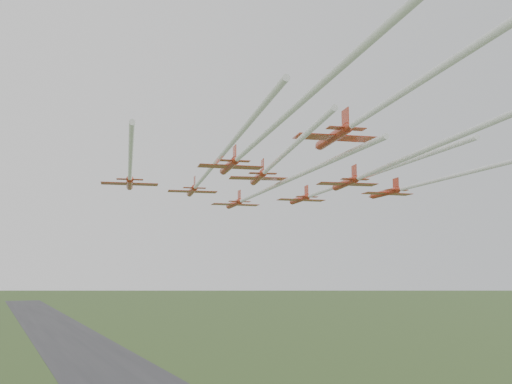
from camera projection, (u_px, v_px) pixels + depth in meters
name	position (u px, v px, depth m)	size (l,w,h in m)	color
runway	(79.00, 347.00, 270.14)	(38.00, 900.00, 0.04)	#2E2E30
jet_lead	(259.00, 193.00, 101.67)	(15.08, 69.73, 2.93)	#BF381E
jet_row2_left	(206.00, 174.00, 85.43)	(18.55, 68.07, 2.64)	#BF381E
jet_row2_right	(329.00, 189.00, 95.24)	(14.33, 59.37, 2.71)	#BF381E
jet_row3_left	(130.00, 174.00, 79.79)	(12.87, 43.14, 2.58)	#BF381E
jet_row3_mid	(269.00, 167.00, 81.81)	(15.88, 45.48, 2.82)	#BF381E
jet_row3_right	(427.00, 183.00, 88.59)	(11.61, 53.88, 2.66)	#BF381E
jet_row4_left	(261.00, 138.00, 58.58)	(15.75, 62.07, 2.51)	#BF381E
jet_row4_right	(377.00, 170.00, 71.05)	(15.10, 48.72, 2.56)	#BF381E
jet_trail_solo	(392.00, 99.00, 51.94)	(17.46, 61.38, 2.88)	#BF381E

